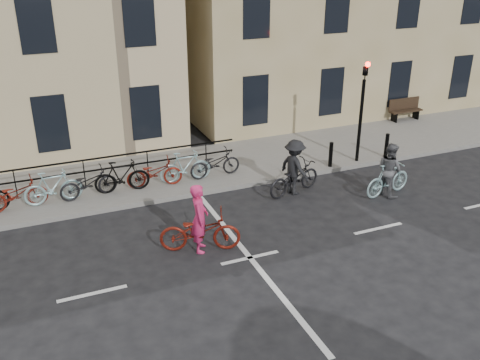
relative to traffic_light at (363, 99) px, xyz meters
name	(u,v)px	position (x,y,z in m)	size (l,w,h in m)	color
ground	(250,258)	(-6.20, -4.34, -2.45)	(120.00, 120.00, 0.00)	black
sidewalk	(64,190)	(-10.20, 1.66, -2.38)	(46.00, 4.00, 0.15)	slate
traffic_light	(363,99)	(0.00, 0.00, 0.00)	(0.18, 0.30, 3.90)	black
bollard_east	(331,154)	(-1.20, -0.09, -1.85)	(0.14, 0.14, 0.90)	black
bollard_west	(387,145)	(1.20, -0.09, -1.85)	(0.14, 0.14, 0.90)	black
bench	(405,108)	(4.80, 3.39, -1.78)	(1.60, 0.41, 0.97)	black
parked_bikes	(88,182)	(-9.50, 0.70, -1.81)	(10.40, 1.23, 1.05)	black
cyclist_pink	(200,228)	(-7.24, -3.45, -1.80)	(2.24, 1.39, 1.89)	maroon
cyclist_grey	(389,174)	(-0.58, -2.56, -1.74)	(1.87, 0.95, 1.75)	#9AC5CA
cyclist_dark	(294,173)	(-3.31, -1.29, -1.74)	(2.16, 1.31, 1.82)	black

